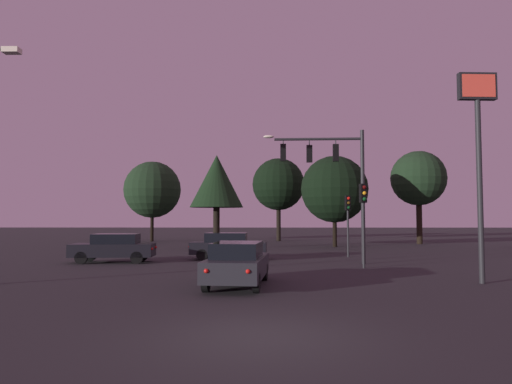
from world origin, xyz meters
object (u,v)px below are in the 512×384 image
car_crossing_right (114,247)px  tree_center_horizon (152,190)px  car_crossing_left (228,246)px  store_sign_illuminated (478,130)px  car_nearside_lane (238,263)px  traffic_light_corner_left (348,213)px  tree_left_far (217,182)px  traffic_signal_mast_arm (332,169)px  traffic_light_corner_right (363,208)px  tree_behind_sign (278,184)px  tree_right_cluster (334,189)px  tree_lot_edge (418,179)px

car_crossing_right → tree_center_horizon: 23.07m
car_crossing_left → store_sign_illuminated: bearing=-44.1°
car_nearside_lane → car_crossing_left: size_ratio=1.08×
traffic_light_corner_left → tree_center_horizon: (-16.37, 18.85, 2.60)m
tree_left_far → traffic_signal_mast_arm: bearing=-57.6°
traffic_light_corner_left → car_crossing_right: size_ratio=0.84×
car_crossing_left → store_sign_illuminated: (9.85, -9.56, 4.79)m
car_crossing_left → car_crossing_right: 6.23m
traffic_light_corner_left → traffic_light_corner_right: traffic_light_corner_right is taller
tree_behind_sign → tree_center_horizon: size_ratio=1.06×
traffic_light_corner_right → car_crossing_right: (-12.70, 2.70, -2.04)m
tree_left_far → tree_center_horizon: tree_center_horizon is taller
traffic_light_corner_left → store_sign_illuminated: size_ratio=0.48×
tree_behind_sign → traffic_light_corner_right: bearing=-83.4°
car_crossing_right → car_nearside_lane: bearing=-50.4°
traffic_signal_mast_arm → tree_center_horizon: size_ratio=0.85×
traffic_signal_mast_arm → store_sign_illuminated: 8.42m
traffic_light_corner_left → tree_left_far: 11.49m
traffic_light_corner_left → tree_behind_sign: size_ratio=0.43×
car_crossing_right → tree_right_cluster: (13.93, 13.64, 3.95)m
traffic_light_corner_right → tree_right_cluster: tree_right_cluster is taller
traffic_light_corner_right → tree_left_far: bearing=121.7°
traffic_light_corner_right → tree_behind_sign: (-3.03, 26.11, 3.03)m
store_sign_illuminated → tree_right_cluster: store_sign_illuminated is taller
store_sign_illuminated → tree_left_far: (-11.38, 18.43, -0.44)m
car_crossing_left → tree_lot_edge: (16.37, 16.17, 5.20)m
car_crossing_right → store_sign_illuminated: 18.27m
car_nearside_lane → car_crossing_right: bearing=129.6°
traffic_light_corner_right → tree_behind_sign: size_ratio=0.46×
tree_right_cluster → tree_lot_edge: 9.53m
tree_right_cluster → car_nearside_lane: bearing=-107.3°
car_nearside_lane → store_sign_illuminated: bearing=4.6°
store_sign_illuminated → tree_lot_edge: size_ratio=0.90×
traffic_light_corner_left → car_crossing_right: bearing=-164.9°
traffic_signal_mast_arm → store_sign_illuminated: bearing=-59.5°
traffic_light_corner_right → tree_right_cluster: size_ratio=0.53×
traffic_signal_mast_arm → traffic_light_corner_left: (1.57, 4.10, -2.26)m
car_crossing_left → tree_center_horizon: (-9.20, 20.63, 4.47)m
car_crossing_left → tree_center_horizon: size_ratio=0.54×
car_nearside_lane → car_crossing_left: same height
traffic_signal_mast_arm → car_crossing_right: bearing=177.3°
traffic_signal_mast_arm → tree_behind_sign: size_ratio=0.81×
tree_lot_edge → tree_left_far: bearing=-157.8°
tree_center_horizon → traffic_signal_mast_arm: bearing=-57.2°
traffic_light_corner_left → tree_right_cluster: tree_right_cluster is taller
traffic_signal_mast_arm → traffic_light_corner_right: size_ratio=1.75×
store_sign_illuminated → traffic_light_corner_left: bearing=103.3°
traffic_signal_mast_arm → tree_left_far: 13.27m
car_crossing_left → tree_center_horizon: bearing=114.0°
car_nearside_lane → tree_right_cluster: bearing=72.7°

